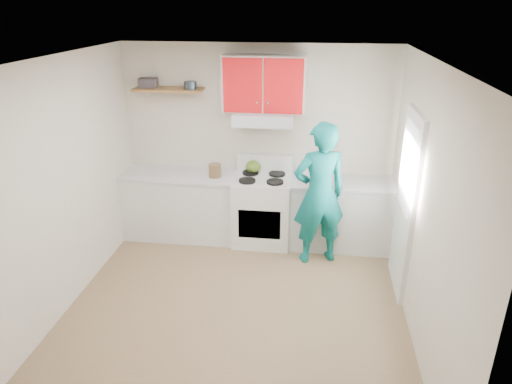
# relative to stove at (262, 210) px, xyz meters

# --- Properties ---
(floor) EXTENTS (3.80, 3.80, 0.00)m
(floor) POSITION_rel_stove_xyz_m (-0.10, -1.57, -0.46)
(floor) COLOR brown
(floor) RESTS_ON ground
(ceiling) EXTENTS (3.60, 3.80, 0.04)m
(ceiling) POSITION_rel_stove_xyz_m (-0.10, -1.57, 2.14)
(ceiling) COLOR white
(ceiling) RESTS_ON floor
(back_wall) EXTENTS (3.60, 0.04, 2.60)m
(back_wall) POSITION_rel_stove_xyz_m (-0.10, 0.32, 0.84)
(back_wall) COLOR beige
(back_wall) RESTS_ON floor
(front_wall) EXTENTS (3.60, 0.04, 2.60)m
(front_wall) POSITION_rel_stove_xyz_m (-0.10, -3.47, 0.84)
(front_wall) COLOR beige
(front_wall) RESTS_ON floor
(left_wall) EXTENTS (0.04, 3.80, 2.60)m
(left_wall) POSITION_rel_stove_xyz_m (-1.90, -1.57, 0.84)
(left_wall) COLOR beige
(left_wall) RESTS_ON floor
(right_wall) EXTENTS (0.04, 3.80, 2.60)m
(right_wall) POSITION_rel_stove_xyz_m (1.70, -1.57, 0.84)
(right_wall) COLOR beige
(right_wall) RESTS_ON floor
(door) EXTENTS (0.05, 0.85, 2.05)m
(door) POSITION_rel_stove_xyz_m (1.68, -0.88, 0.56)
(door) COLOR white
(door) RESTS_ON floor
(door_glass) EXTENTS (0.01, 0.55, 0.95)m
(door_glass) POSITION_rel_stove_xyz_m (1.65, -0.88, 0.99)
(door_glass) COLOR white
(door_glass) RESTS_ON door
(counter_left) EXTENTS (1.52, 0.60, 0.90)m
(counter_left) POSITION_rel_stove_xyz_m (-1.14, 0.02, -0.01)
(counter_left) COLOR silver
(counter_left) RESTS_ON floor
(counter_right) EXTENTS (1.32, 0.60, 0.90)m
(counter_right) POSITION_rel_stove_xyz_m (1.04, 0.02, -0.01)
(counter_right) COLOR silver
(counter_right) RESTS_ON floor
(stove) EXTENTS (0.76, 0.65, 0.92)m
(stove) POSITION_rel_stove_xyz_m (0.00, 0.00, 0.00)
(stove) COLOR white
(stove) RESTS_ON floor
(range_hood) EXTENTS (0.76, 0.44, 0.15)m
(range_hood) POSITION_rel_stove_xyz_m (0.00, 0.10, 1.24)
(range_hood) COLOR silver
(range_hood) RESTS_ON back_wall
(upper_cabinets) EXTENTS (1.02, 0.33, 0.70)m
(upper_cabinets) POSITION_rel_stove_xyz_m (0.00, 0.16, 1.66)
(upper_cabinets) COLOR red
(upper_cabinets) RESTS_ON back_wall
(shelf) EXTENTS (0.90, 0.30, 0.04)m
(shelf) POSITION_rel_stove_xyz_m (-1.25, 0.18, 1.56)
(shelf) COLOR brown
(shelf) RESTS_ON back_wall
(books) EXTENTS (0.25, 0.19, 0.12)m
(books) POSITION_rel_stove_xyz_m (-1.52, 0.19, 1.64)
(books) COLOR #41393E
(books) RESTS_ON shelf
(tin) EXTENTS (0.21, 0.21, 0.10)m
(tin) POSITION_rel_stove_xyz_m (-0.95, 0.15, 1.63)
(tin) COLOR #333D4C
(tin) RESTS_ON shelf
(kettle) EXTENTS (0.24, 0.24, 0.17)m
(kettle) POSITION_rel_stove_xyz_m (-0.15, 0.20, 0.55)
(kettle) COLOR #527420
(kettle) RESTS_ON stove
(crock) EXTENTS (0.18, 0.18, 0.20)m
(crock) POSITION_rel_stove_xyz_m (-0.63, -0.03, 0.54)
(crock) COLOR brown
(crock) RESTS_ON counter_left
(cutting_board) EXTENTS (0.31, 0.26, 0.02)m
(cutting_board) POSITION_rel_stove_xyz_m (0.84, -0.00, 0.45)
(cutting_board) COLOR olive
(cutting_board) RESTS_ON counter_right
(silicone_mat) EXTENTS (0.32, 0.28, 0.01)m
(silicone_mat) POSITION_rel_stove_xyz_m (1.44, 0.05, 0.44)
(silicone_mat) COLOR red
(silicone_mat) RESTS_ON counter_right
(person) EXTENTS (0.77, 0.63, 1.81)m
(person) POSITION_rel_stove_xyz_m (0.75, -0.41, 0.44)
(person) COLOR #0C6C6A
(person) RESTS_ON floor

